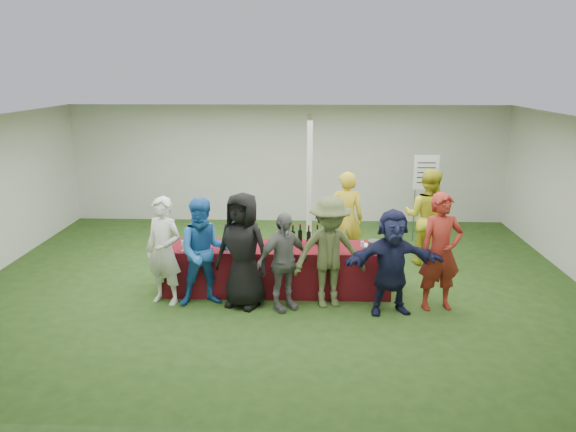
{
  "coord_description": "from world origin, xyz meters",
  "views": [
    {
      "loc": [
        0.47,
        -8.83,
        3.46
      ],
      "look_at": [
        0.17,
        -0.38,
        1.25
      ],
      "focal_mm": 35.0,
      "sensor_mm": 36.0,
      "label": 1
    }
  ],
  "objects_px": {
    "serving_table": "(276,269)",
    "customer_2": "(243,250)",
    "customer_6": "(441,252)",
    "staff_back": "(427,217)",
    "dump_bucket": "(375,246)",
    "staff_pourer": "(346,219)",
    "customer_3": "(283,262)",
    "customer_0": "(164,251)",
    "customer_4": "(330,252)",
    "customer_1": "(204,252)",
    "customer_5": "(392,262)",
    "wine_list_sign": "(426,179)"
  },
  "relations": [
    {
      "from": "customer_3",
      "to": "customer_4",
      "type": "xyz_separation_m",
      "value": [
        0.68,
        0.14,
        0.1
      ]
    },
    {
      "from": "customer_6",
      "to": "dump_bucket",
      "type": "bearing_deg",
      "value": 147.97
    },
    {
      "from": "staff_pourer",
      "to": "customer_6",
      "type": "xyz_separation_m",
      "value": [
        1.26,
        -1.92,
        0.02
      ]
    },
    {
      "from": "customer_1",
      "to": "customer_2",
      "type": "bearing_deg",
      "value": -17.59
    },
    {
      "from": "customer_1",
      "to": "customer_2",
      "type": "height_order",
      "value": "customer_2"
    },
    {
      "from": "serving_table",
      "to": "customer_0",
      "type": "xyz_separation_m",
      "value": [
        -1.65,
        -0.52,
        0.45
      ]
    },
    {
      "from": "dump_bucket",
      "to": "customer_6",
      "type": "relative_size",
      "value": 0.13
    },
    {
      "from": "staff_back",
      "to": "customer_2",
      "type": "xyz_separation_m",
      "value": [
        -3.12,
        -2.02,
        -0.01
      ]
    },
    {
      "from": "staff_back",
      "to": "customer_6",
      "type": "relative_size",
      "value": 1.0
    },
    {
      "from": "customer_3",
      "to": "customer_4",
      "type": "height_order",
      "value": "customer_4"
    },
    {
      "from": "staff_pourer",
      "to": "customer_1",
      "type": "xyz_separation_m",
      "value": [
        -2.22,
        -1.89,
        -0.04
      ]
    },
    {
      "from": "wine_list_sign",
      "to": "customer_1",
      "type": "distance_m",
      "value": 5.19
    },
    {
      "from": "customer_3",
      "to": "customer_4",
      "type": "distance_m",
      "value": 0.71
    },
    {
      "from": "staff_pourer",
      "to": "customer_3",
      "type": "relative_size",
      "value": 1.17
    },
    {
      "from": "customer_0",
      "to": "customer_1",
      "type": "bearing_deg",
      "value": 17.54
    },
    {
      "from": "customer_3",
      "to": "customer_5",
      "type": "relative_size",
      "value": 0.95
    },
    {
      "from": "serving_table",
      "to": "customer_2",
      "type": "distance_m",
      "value": 0.89
    },
    {
      "from": "staff_back",
      "to": "customer_1",
      "type": "xyz_separation_m",
      "value": [
        -3.7,
        -1.99,
        -0.06
      ]
    },
    {
      "from": "serving_table",
      "to": "customer_2",
      "type": "height_order",
      "value": "customer_2"
    },
    {
      "from": "staff_back",
      "to": "customer_5",
      "type": "bearing_deg",
      "value": 91.74
    },
    {
      "from": "customer_6",
      "to": "staff_back",
      "type": "bearing_deg",
      "value": 73.86
    },
    {
      "from": "customer_1",
      "to": "staff_pourer",
      "type": "bearing_deg",
      "value": 25.46
    },
    {
      "from": "staff_pourer",
      "to": "staff_back",
      "type": "bearing_deg",
      "value": -174.86
    },
    {
      "from": "dump_bucket",
      "to": "staff_pourer",
      "type": "height_order",
      "value": "staff_pourer"
    },
    {
      "from": "serving_table",
      "to": "wine_list_sign",
      "type": "xyz_separation_m",
      "value": [
        2.89,
        2.82,
        0.94
      ]
    },
    {
      "from": "customer_0",
      "to": "customer_6",
      "type": "xyz_separation_m",
      "value": [
        4.1,
        -0.07,
        0.06
      ]
    },
    {
      "from": "customer_0",
      "to": "customer_4",
      "type": "relative_size",
      "value": 0.98
    },
    {
      "from": "wine_list_sign",
      "to": "staff_pourer",
      "type": "bearing_deg",
      "value": -138.84
    },
    {
      "from": "customer_3",
      "to": "customer_5",
      "type": "bearing_deg",
      "value": -37.91
    },
    {
      "from": "serving_table",
      "to": "customer_0",
      "type": "distance_m",
      "value": 1.78
    },
    {
      "from": "dump_bucket",
      "to": "customer_5",
      "type": "bearing_deg",
      "value": -71.55
    },
    {
      "from": "staff_pourer",
      "to": "customer_3",
      "type": "height_order",
      "value": "staff_pourer"
    },
    {
      "from": "customer_5",
      "to": "customer_2",
      "type": "bearing_deg",
      "value": 165.8
    },
    {
      "from": "dump_bucket",
      "to": "customer_4",
      "type": "xyz_separation_m",
      "value": [
        -0.7,
        -0.34,
        0.0
      ]
    },
    {
      "from": "staff_back",
      "to": "customer_5",
      "type": "height_order",
      "value": "staff_back"
    },
    {
      "from": "dump_bucket",
      "to": "customer_0",
      "type": "bearing_deg",
      "value": -174.64
    },
    {
      "from": "staff_pourer",
      "to": "serving_table",
      "type": "bearing_deg",
      "value": 49.4
    },
    {
      "from": "dump_bucket",
      "to": "customer_6",
      "type": "xyz_separation_m",
      "value": [
        0.91,
        -0.37,
        0.04
      ]
    },
    {
      "from": "staff_back",
      "to": "customer_0",
      "type": "relative_size",
      "value": 1.07
    },
    {
      "from": "wine_list_sign",
      "to": "customer_2",
      "type": "bearing_deg",
      "value": -134.5
    },
    {
      "from": "staff_pourer",
      "to": "customer_3",
      "type": "bearing_deg",
      "value": 64.11
    },
    {
      "from": "dump_bucket",
      "to": "customer_2",
      "type": "height_order",
      "value": "customer_2"
    },
    {
      "from": "customer_3",
      "to": "customer_4",
      "type": "bearing_deg",
      "value": -23.71
    },
    {
      "from": "wine_list_sign",
      "to": "customer_3",
      "type": "bearing_deg",
      "value": -127.93
    },
    {
      "from": "customer_2",
      "to": "staff_pourer",
      "type": "bearing_deg",
      "value": 71.95
    },
    {
      "from": "customer_2",
      "to": "customer_3",
      "type": "distance_m",
      "value": 0.63
    },
    {
      "from": "customer_2",
      "to": "customer_5",
      "type": "distance_m",
      "value": 2.18
    },
    {
      "from": "customer_0",
      "to": "customer_2",
      "type": "distance_m",
      "value": 1.2
    },
    {
      "from": "staff_pourer",
      "to": "customer_2",
      "type": "distance_m",
      "value": 2.53
    },
    {
      "from": "customer_2",
      "to": "customer_6",
      "type": "xyz_separation_m",
      "value": [
        2.9,
        -0.01,
        0.01
      ]
    }
  ]
}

